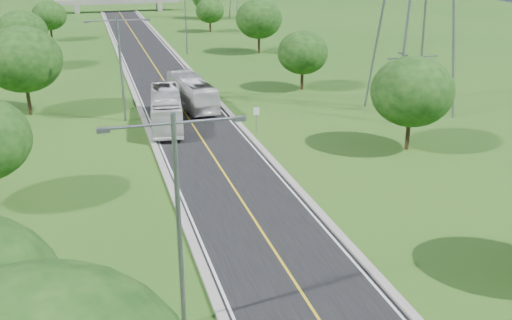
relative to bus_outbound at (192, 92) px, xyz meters
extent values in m
plane|color=#235217|center=(-1.18, 11.83, -1.62)|extent=(260.00, 260.00, 0.00)
cube|color=black|center=(-1.18, 17.83, -1.59)|extent=(8.00, 150.00, 0.06)
cube|color=gray|center=(-5.43, 17.83, -1.51)|extent=(0.50, 150.00, 0.22)
cube|color=gray|center=(3.07, 17.83, -1.51)|extent=(0.50, 150.00, 0.22)
cylinder|color=slate|center=(4.02, -10.17, -0.42)|extent=(0.08, 0.08, 2.40)
cube|color=white|center=(4.02, -10.20, 0.38)|extent=(0.55, 0.04, 0.70)
cube|color=gray|center=(-11.18, 91.83, -0.62)|extent=(1.20, 3.00, 2.00)
cube|color=gray|center=(8.82, 91.83, -0.62)|extent=(1.20, 3.00, 2.00)
cube|color=gray|center=(-1.18, 91.83, 0.98)|extent=(30.00, 3.00, 1.20)
cylinder|color=slate|center=(-7.18, -36.17, 3.38)|extent=(0.22, 0.22, 10.00)
cylinder|color=slate|center=(-8.58, -36.17, 7.98)|extent=(2.80, 0.12, 0.12)
cylinder|color=slate|center=(-5.78, -36.17, 7.98)|extent=(2.80, 0.12, 0.12)
cube|color=slate|center=(-9.88, -36.17, 7.93)|extent=(0.50, 0.25, 0.18)
cube|color=slate|center=(-4.48, -36.17, 7.93)|extent=(0.50, 0.25, 0.18)
cylinder|color=slate|center=(-7.18, -3.17, 3.38)|extent=(0.22, 0.22, 10.00)
cylinder|color=slate|center=(-8.58, -3.17, 7.98)|extent=(2.80, 0.12, 0.12)
cylinder|color=slate|center=(-5.78, -3.17, 7.98)|extent=(2.80, 0.12, 0.12)
cube|color=slate|center=(-9.88, -3.17, 7.93)|extent=(0.50, 0.25, 0.18)
cube|color=slate|center=(-4.48, -3.17, 7.93)|extent=(0.50, 0.25, 0.18)
cylinder|color=slate|center=(4.82, 29.83, 3.38)|extent=(0.22, 0.22, 10.00)
cylinder|color=black|center=(-16.18, 1.83, 0.00)|extent=(0.36, 0.36, 3.24)
ellipsoid|color=#0F330E|center=(-16.18, 1.83, 3.96)|extent=(7.56, 7.56, 6.43)
cylinder|color=black|center=(-18.18, 25.83, -0.18)|extent=(0.36, 0.36, 2.88)
ellipsoid|color=#0F330E|center=(-18.18, 25.83, 3.34)|extent=(6.72, 6.72, 5.71)
cylinder|color=black|center=(-15.68, 49.83, -0.36)|extent=(0.36, 0.36, 2.52)
ellipsoid|color=#0F330E|center=(-15.68, 49.83, 2.72)|extent=(5.88, 5.88, 5.00)
cylinder|color=black|center=(14.82, -18.17, -0.18)|extent=(0.36, 0.36, 2.88)
ellipsoid|color=#0F330E|center=(14.82, -18.17, 3.34)|extent=(6.72, 6.72, 5.71)
cylinder|color=black|center=(13.82, 3.83, -0.36)|extent=(0.36, 0.36, 2.52)
ellipsoid|color=#0F330E|center=(13.82, 3.83, 2.72)|extent=(5.88, 5.88, 5.00)
cylinder|color=black|center=(15.82, 27.83, -0.09)|extent=(0.36, 0.36, 3.06)
ellipsoid|color=#0F330E|center=(15.82, 27.83, 3.65)|extent=(7.14, 7.14, 6.07)
cylinder|color=black|center=(13.32, 51.83, -0.45)|extent=(0.36, 0.36, 2.34)
ellipsoid|color=#0F330E|center=(13.32, 51.83, 2.41)|extent=(5.46, 5.46, 4.64)
cylinder|color=black|center=(16.82, 71.83, -0.27)|extent=(0.36, 0.36, 2.70)
imported|color=silver|center=(0.00, 0.00, 0.00)|extent=(3.65, 11.39, 3.12)
imported|color=silver|center=(-3.52, -5.75, 0.04)|extent=(4.09, 11.76, 3.21)
camera|label=1|loc=(-10.21, -57.74, 14.67)|focal=40.00mm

